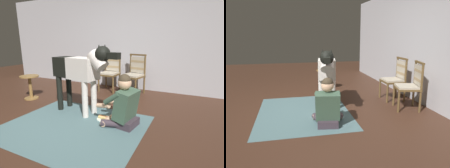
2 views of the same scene
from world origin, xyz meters
TOP-DOWN VIEW (x-y plane):
  - ground_plane at (0.00, 0.00)m, footprint 14.50×14.50m
  - back_wall at (0.00, 2.47)m, footprint 8.38×0.10m
  - area_rug at (0.13, -0.13)m, footprint 2.13×1.75m
  - dining_chair_left_of_pair at (-0.28, 2.02)m, footprint 0.46×0.47m
  - dining_chair_right_of_pair at (0.39, 2.02)m, footprint 0.55×0.55m
  - person_sitting_on_floor at (0.81, 0.23)m, footprint 0.68×0.57m
  - large_dog at (-0.07, 0.37)m, footprint 1.53×0.45m
  - hot_dog_on_plate at (0.44, 0.29)m, footprint 0.26×0.26m
  - round_side_table at (-1.60, 0.55)m, footprint 0.41×0.41m

SIDE VIEW (x-z plane):
  - ground_plane at x=0.00m, z-range 0.00..0.00m
  - area_rug at x=0.13m, z-range 0.00..0.01m
  - hot_dog_on_plate at x=0.44m, z-range -0.01..0.06m
  - round_side_table at x=-1.60m, z-range 0.05..0.59m
  - person_sitting_on_floor at x=0.81m, z-range -0.07..0.75m
  - dining_chair_left_of_pair at x=-0.28m, z-range 0.05..1.03m
  - dining_chair_right_of_pair at x=0.39m, z-range 0.05..1.03m
  - large_dog at x=-0.07m, z-range 0.17..1.42m
  - back_wall at x=0.00m, z-range 0.00..2.60m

